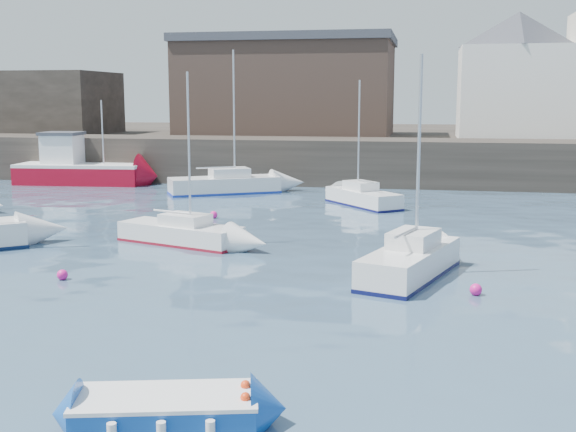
% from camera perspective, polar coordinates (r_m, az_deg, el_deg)
% --- Properties ---
extents(water, '(220.00, 220.00, 0.00)m').
position_cam_1_polar(water, '(15.28, -8.81, -12.83)').
color(water, '#2D4760').
rests_on(water, ground).
extents(quay_wall, '(90.00, 5.00, 3.00)m').
position_cam_1_polar(quay_wall, '(48.72, 5.16, 4.32)').
color(quay_wall, '#28231E').
rests_on(quay_wall, ground).
extents(land_strip, '(90.00, 32.00, 2.80)m').
position_cam_1_polar(land_strip, '(66.61, 6.75, 5.55)').
color(land_strip, '#28231E').
rests_on(land_strip, ground).
extents(bldg_east_d, '(11.14, 11.14, 8.95)m').
position_cam_1_polar(bldg_east_d, '(55.15, 17.62, 10.61)').
color(bldg_east_d, white).
rests_on(bldg_east_d, land_strip).
extents(warehouse, '(16.40, 10.40, 7.60)m').
position_cam_1_polar(warehouse, '(57.34, 0.00, 10.23)').
color(warehouse, '#3D2D26').
rests_on(warehouse, land_strip).
extents(bldg_west, '(14.00, 8.00, 5.00)m').
position_cam_1_polar(bldg_west, '(64.34, -20.02, 8.40)').
color(bldg_west, '#353028').
rests_on(bldg_west, land_strip).
extents(blue_dinghy, '(3.44, 2.12, 0.61)m').
position_cam_1_polar(blue_dinghy, '(13.25, -9.59, -14.84)').
color(blue_dinghy, maroon).
rests_on(blue_dinghy, ground).
extents(fishing_boat, '(8.62, 3.80, 5.57)m').
position_cam_1_polar(fishing_boat, '(50.60, -16.31, 3.68)').
color(fishing_boat, maroon).
rests_on(fishing_boat, ground).
extents(sailboat_b, '(5.47, 3.31, 6.71)m').
position_cam_1_polar(sailboat_b, '(28.94, -8.44, -1.31)').
color(sailboat_b, white).
rests_on(sailboat_b, ground).
extents(sailboat_c, '(3.32, 5.65, 7.09)m').
position_cam_1_polar(sailboat_c, '(23.59, 9.66, -3.51)').
color(sailboat_c, white).
rests_on(sailboat_c, ground).
extents(sailboat_f, '(4.51, 5.00, 6.66)m').
position_cam_1_polar(sailboat_f, '(38.88, 5.93, 1.51)').
color(sailboat_f, white).
rests_on(sailboat_f, ground).
extents(sailboat_h, '(6.82, 5.10, 8.53)m').
position_cam_1_polar(sailboat_h, '(43.87, -5.00, 2.53)').
color(sailboat_h, white).
rests_on(sailboat_h, ground).
extents(buoy_near, '(0.35, 0.35, 0.35)m').
position_cam_1_polar(buoy_near, '(24.19, -17.38, -4.82)').
color(buoy_near, '#E91887').
rests_on(buoy_near, ground).
extents(buoy_mid, '(0.36, 0.36, 0.36)m').
position_cam_1_polar(buoy_mid, '(22.04, 14.60, -6.06)').
color(buoy_mid, '#E91887').
rests_on(buoy_mid, ground).
extents(buoy_far, '(0.36, 0.36, 0.36)m').
position_cam_1_polar(buoy_far, '(34.91, -5.88, -0.17)').
color(buoy_far, '#E91887').
rests_on(buoy_far, ground).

